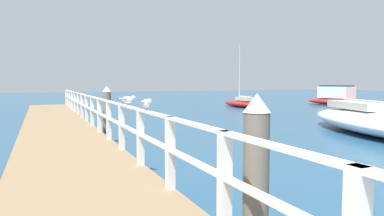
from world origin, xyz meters
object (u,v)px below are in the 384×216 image
Objects in this scene: seagull_foreground at (146,103)px; dock_piling_near at (256,184)px; boat_2 at (341,99)px; boat_5 at (241,103)px; seagull_background at (128,99)px; boat_0 at (378,121)px; dock_piling_far at (107,114)px.

dock_piling_near is at bearing 96.31° from seagull_foreground.
boat_5 is (-9.38, 1.86, -0.26)m from boat_2.
seagull_background is (0.00, 1.43, 0.00)m from seagull_foreground.
dock_piling_near is 2.94m from seagull_foreground.
dock_piling_near is at bearing 61.12° from seagull_background.
boat_2 is (23.24, 15.77, -1.10)m from seagull_background.
dock_piling_near is 25.72m from boat_5.
boat_5 is (3.19, 15.35, -0.18)m from boat_0.
dock_piling_far is at bearing -94.96° from seagull_foreground.
seagull_foreground is at bearing -153.36° from boat_2.
seagull_background is 0.04× the size of boat_0.
boat_0 is (10.68, 3.71, -1.18)m from seagull_foreground.
seagull_background is 0.08× the size of boat_5.
boat_5 is at bearing 44.04° from dock_piling_far.
dock_piling_near is 1.00× the size of dock_piling_far.
boat_5 is at bearing 158.89° from boat_2.
boat_0 is (10.30, 6.54, -0.45)m from dock_piling_near.
dock_piling_near is 0.37× the size of boat_5.
boat_5 is at bearing -83.42° from boat_0.
boat_0 reaches higher than boat_5.
seagull_foreground is (-0.38, 2.82, 0.73)m from dock_piling_near.
boat_0 reaches higher than seagull_foreground.
dock_piling_far reaches higher than seagull_background.
dock_piling_near and dock_piling_far have the same top height.
boat_5 is (13.86, 19.07, -1.35)m from seagull_foreground.
dock_piling_far is 0.16× the size of boat_0.
dock_piling_far is (0.00, 8.85, 0.00)m from dock_piling_near.
seagull_background is at bearing -155.71° from boat_2.
dock_piling_far is 6.08m from seagull_foreground.
boat_2 is at bearing 26.05° from dock_piling_far.
boat_2 is at bearing -144.85° from seagull_foreground.
seagull_foreground is 1.13× the size of seagull_background.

